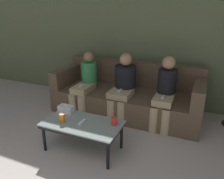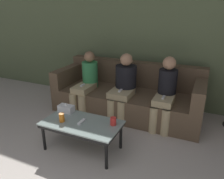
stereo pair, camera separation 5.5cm
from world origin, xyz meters
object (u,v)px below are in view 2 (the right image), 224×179
cup_near_right (62,118)px  tissue_box (66,108)px  seated_person_mid_right (166,91)px  seated_person_mid_left (124,84)px  seated_person_left_end (87,81)px  cup_near_left (113,121)px  couch (128,95)px  game_remote (82,122)px  coffee_table (82,125)px

cup_near_right → tissue_box: size_ratio=0.53×
cup_near_right → seated_person_mid_right: bearing=47.5°
seated_person_mid_left → seated_person_left_end: bearing=-176.6°
cup_near_left → seated_person_mid_left: seated_person_mid_left is taller
couch → game_remote: (-0.15, -1.33, 0.10)m
tissue_box → seated_person_mid_right: seated_person_mid_right is taller
seated_person_mid_right → couch: bearing=162.1°
game_remote → seated_person_mid_right: (0.85, 1.10, 0.17)m
cup_near_right → seated_person_left_end: (-0.31, 1.17, 0.10)m
seated_person_mid_left → seated_person_mid_right: 0.70m
cup_near_right → game_remote: 0.26m
seated_person_mid_right → seated_person_mid_left: bearing=178.4°
coffee_table → seated_person_mid_left: bearing=82.5°
cup_near_right → seated_person_mid_left: seated_person_mid_left is taller
cup_near_right → seated_person_mid_left: (0.39, 1.21, 0.13)m
couch → cup_near_left: couch is taller
cup_near_left → game_remote: bearing=-164.7°
couch → seated_person_mid_right: seated_person_mid_right is taller
couch → cup_near_right: bearing=-105.5°
seated_person_mid_left → tissue_box: bearing=-118.2°
cup_near_right → tissue_box: bearing=114.0°
cup_near_right → seated_person_mid_left: size_ratio=0.11×
seated_person_left_end → seated_person_mid_right: size_ratio=0.97×
tissue_box → seated_person_mid_left: seated_person_mid_left is taller
cup_near_left → game_remote: cup_near_left is taller
seated_person_mid_right → coffee_table: bearing=-127.5°
game_remote → seated_person_mid_right: size_ratio=0.14×
couch → cup_near_right: (-0.39, -1.42, 0.15)m
cup_near_left → couch: bearing=101.6°
seated_person_left_end → cup_near_left: bearing=-45.6°
seated_person_left_end → game_remote: bearing=-63.0°
game_remote → seated_person_mid_left: (0.15, 1.12, 0.18)m
cup_near_right → tissue_box: tissue_box is taller
tissue_box → game_remote: (0.36, -0.17, -0.04)m
couch → cup_near_right: 1.48m
tissue_box → cup_near_left: bearing=-4.9°
seated_person_left_end → seated_person_mid_left: seated_person_mid_left is taller
coffee_table → seated_person_mid_left: seated_person_mid_left is taller
coffee_table → seated_person_left_end: (-0.55, 1.08, 0.20)m
coffee_table → tissue_box: (-0.36, 0.17, 0.09)m
seated_person_mid_right → cup_near_left: bearing=-114.3°
cup_near_left → tissue_box: tissue_box is taller
couch → coffee_table: (-0.15, -1.33, 0.05)m
coffee_table → cup_near_left: bearing=15.3°
cup_near_right → game_remote: size_ratio=0.77×
tissue_box → game_remote: bearing=-25.8°
cup_near_right → seated_person_left_end: 1.21m
tissue_box → seated_person_mid_right: size_ratio=0.20×
tissue_box → seated_person_mid_right: bearing=37.6°
game_remote → seated_person_left_end: seated_person_left_end is taller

